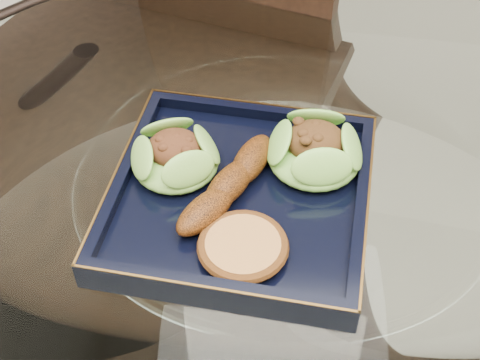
{
  "coord_description": "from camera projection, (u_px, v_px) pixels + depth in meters",
  "views": [
    {
      "loc": [
        -0.01,
        -0.48,
        1.3
      ],
      "look_at": [
        -0.04,
        0.0,
        0.8
      ],
      "focal_mm": 50.0,
      "sensor_mm": 36.0,
      "label": 1
    }
  ],
  "objects": [
    {
      "name": "lettuce_wrap_left",
      "position": [
        175.0,
        158.0,
        0.72
      ],
      "size": [
        0.1,
        0.1,
        0.03
      ],
      "primitive_type": "ellipsoid",
      "rotation": [
        0.0,
        0.0,
        0.02
      ],
      "color": "#578C28",
      "rests_on": "navy_plate"
    },
    {
      "name": "dining_table",
      "position": [
        275.0,
        296.0,
        0.84
      ],
      "size": [
        1.13,
        1.13,
        0.77
      ],
      "color": "white",
      "rests_on": "ground"
    },
    {
      "name": "crumb_patty",
      "position": [
        243.0,
        248.0,
        0.65
      ],
      "size": [
        0.1,
        0.1,
        0.01
      ],
      "primitive_type": "cylinder",
      "rotation": [
        0.0,
        0.0,
        -0.38
      ],
      "color": "#C38441",
      "rests_on": "navy_plate"
    },
    {
      "name": "lettuce_wrap_right",
      "position": [
        315.0,
        153.0,
        0.73
      ],
      "size": [
        0.13,
        0.13,
        0.04
      ],
      "primitive_type": "ellipsoid",
      "rotation": [
        0.0,
        0.0,
        -0.36
      ],
      "color": "#63AD32",
      "rests_on": "navy_plate"
    },
    {
      "name": "roasted_plantain",
      "position": [
        229.0,
        184.0,
        0.7
      ],
      "size": [
        0.1,
        0.16,
        0.03
      ],
      "primitive_type": "ellipsoid",
      "rotation": [
        0.0,
        0.0,
        1.08
      ],
      "color": "#6A300B",
      "rests_on": "navy_plate"
    },
    {
      "name": "navy_plate",
      "position": [
        240.0,
        199.0,
        0.72
      ],
      "size": [
        0.3,
        0.3,
        0.02
      ],
      "primitive_type": "cube",
      "rotation": [
        0.0,
        0.0,
        -0.12
      ],
      "color": "black",
      "rests_on": "dining_table"
    },
    {
      "name": "dining_chair",
      "position": [
        172.0,
        116.0,
        1.09
      ],
      "size": [
        0.58,
        0.58,
        1.06
      ],
      "rotation": [
        0.0,
        0.0,
        -0.33
      ],
      "color": "#311B10",
      "rests_on": "ground"
    }
  ]
}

